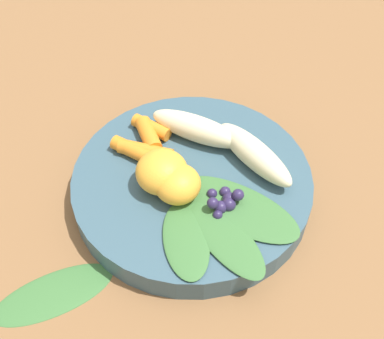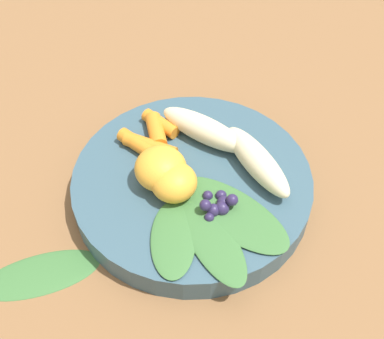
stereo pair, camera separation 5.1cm
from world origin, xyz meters
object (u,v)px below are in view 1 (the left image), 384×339
at_px(orange_segment_near, 182,186).
at_px(kale_leaf_stray, 53,293).
at_px(bowl, 192,184).
at_px(banana_peeled_right, 254,154).
at_px(banana_peeled_left, 196,129).

bearing_deg(orange_segment_near, kale_leaf_stray, -113.20).
height_order(bowl, orange_segment_near, orange_segment_near).
height_order(banana_peeled_right, orange_segment_near, orange_segment_near).
bearing_deg(orange_segment_near, banana_peeled_right, 60.02).
bearing_deg(banana_peeled_left, kale_leaf_stray, 78.89).
distance_m(banana_peeled_right, orange_segment_near, 0.09).
bearing_deg(banana_peeled_left, banana_peeled_right, 174.05).
relative_size(banana_peeled_right, kale_leaf_stray, 0.94).
distance_m(bowl, banana_peeled_left, 0.07).
height_order(banana_peeled_left, banana_peeled_right, same).
bearing_deg(bowl, kale_leaf_stray, -108.03).
xyz_separation_m(banana_peeled_right, kale_leaf_stray, (-0.11, -0.22, -0.04)).
relative_size(bowl, kale_leaf_stray, 2.20).
bearing_deg(bowl, orange_segment_near, -81.05).
xyz_separation_m(bowl, orange_segment_near, (0.00, -0.03, 0.03)).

